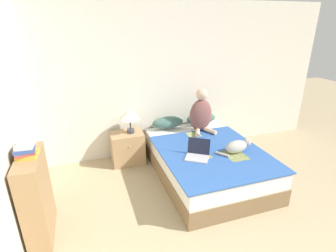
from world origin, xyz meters
TOP-DOWN VIEW (x-y plane):
  - wall_back at (0.00, 3.74)m, footprint 5.64×0.05m
  - bed at (0.06, 2.66)m, footprint 1.44×2.02m
  - pillow_near at (-0.25, 3.53)m, footprint 0.55×0.23m
  - pillow_far at (0.38, 3.53)m, footprint 0.55×0.23m
  - person_sitting at (0.24, 3.25)m, footprint 0.39×0.38m
  - cat_tabby at (0.39, 2.37)m, footprint 0.55×0.22m
  - laptop_open at (-0.20, 2.41)m, footprint 0.40×0.40m
  - nightstand at (-0.98, 3.46)m, footprint 0.52×0.43m
  - table_lamp at (-0.91, 3.46)m, footprint 0.33×0.33m
  - bookshelf at (-2.18, 2.16)m, footprint 0.22×0.69m
  - book_stack_top at (-2.18, 2.16)m, footprint 0.22×0.24m

SIDE VIEW (x-z plane):
  - bed at x=0.06m, z-range 0.00..0.49m
  - nightstand at x=-0.98m, z-range 0.00..0.53m
  - bookshelf at x=-2.18m, z-range 0.00..0.98m
  - laptop_open at x=-0.20m, z-range 0.43..0.67m
  - cat_tabby at x=0.39m, z-range 0.50..0.68m
  - pillow_near at x=-0.25m, z-range 0.50..0.70m
  - pillow_far at x=0.38m, z-range 0.50..0.70m
  - person_sitting at x=0.24m, z-range 0.44..1.17m
  - table_lamp at x=-0.91m, z-range 0.64..1.04m
  - book_stack_top at x=-2.18m, z-range 0.98..1.12m
  - wall_back at x=0.00m, z-range 0.00..2.55m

